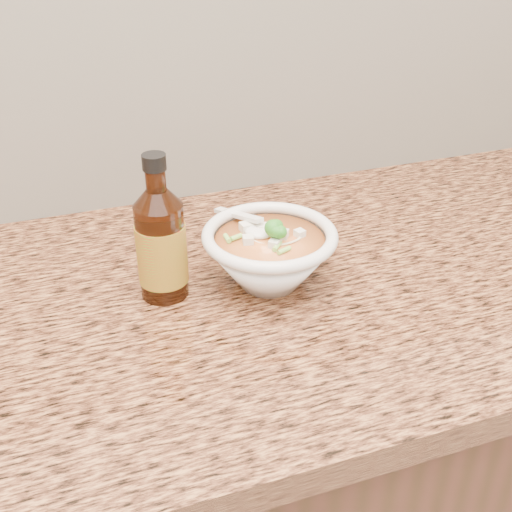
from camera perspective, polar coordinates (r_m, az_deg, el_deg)
name	(u,v)px	position (r m, az deg, el deg)	size (l,w,h in m)	color
counter_slab	(144,314)	(0.90, -9.97, -5.12)	(4.00, 0.68, 0.04)	#A0693A
soup_bowl	(270,256)	(0.89, 1.21, -0.03)	(0.19, 0.21, 0.10)	silver
hot_sauce_bottle	(161,245)	(0.86, -8.42, 0.99)	(0.07, 0.07, 0.21)	#341407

